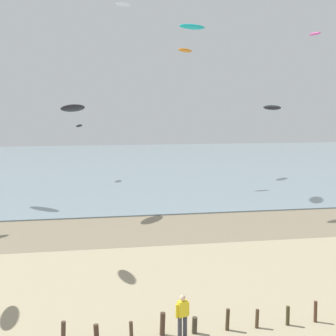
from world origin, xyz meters
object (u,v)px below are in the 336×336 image
Objects in this scene: kite_aloft_5 at (73,108)px; kite_aloft_10 at (192,27)px; kite_aloft_2 at (79,126)px; person_left_flank at (182,315)px; kite_aloft_3 at (124,5)px; kite_aloft_1 at (272,108)px; kite_aloft_4 at (185,50)px; kite_aloft_6 at (315,34)px.

kite_aloft_5 is 1.27× the size of kite_aloft_10.
kite_aloft_10 is (9.66, -17.98, 8.65)m from kite_aloft_2.
person_left_flank is 0.92× the size of kite_aloft_3.
kite_aloft_10 is (4.44, -14.47, -4.71)m from kite_aloft_3.
kite_aloft_5 is at bearing 56.10° from kite_aloft_3.
kite_aloft_10 is at bearing -138.15° from kite_aloft_2.
kite_aloft_1 is at bearing 59.51° from person_left_flank.
kite_aloft_10 is (-6.39, 1.74, 6.53)m from kite_aloft_1.
kite_aloft_1 reaches higher than person_left_flank.
kite_aloft_2 is (-4.56, 39.25, 5.63)m from person_left_flank.
kite_aloft_4 is (13.28, 1.84, 9.28)m from kite_aloft_2.
kite_aloft_4 is 24.75m from kite_aloft_5.
kite_aloft_4 is 1.19× the size of kite_aloft_10.
kite_aloft_4 reaches higher than person_left_flank.
kite_aloft_2 is 0.65× the size of kite_aloft_5.
kite_aloft_6 is 0.84× the size of kite_aloft_10.
kite_aloft_4 is (-2.77, 21.57, 7.16)m from kite_aloft_1.
kite_aloft_10 is at bearing 33.83° from kite_aloft_4.
person_left_flank is 0.85× the size of kite_aloft_6.
person_left_flank is 0.70× the size of kite_aloft_1.
kite_aloft_10 is (-18.64, -15.23, -2.34)m from kite_aloft_6.
kite_aloft_3 is at bearing 87.63° from kite_aloft_1.
kite_aloft_3 is 23.22m from kite_aloft_6.
kite_aloft_2 reaches higher than person_left_flank.
person_left_flank is 40.47m from kite_aloft_3.
kite_aloft_5 is at bearing -166.47° from kite_aloft_2.
kite_aloft_3 is at bearing -12.23° from kite_aloft_4.
kite_aloft_1 is 22.50m from kite_aloft_3.
person_left_flank is at bearing 45.97° from kite_aloft_5.
kite_aloft_1 is 1.21× the size of kite_aloft_6.
person_left_flank is 0.71× the size of kite_aloft_10.
kite_aloft_1 is at bearing 110.07° from kite_aloft_3.
kite_aloft_4 reaches higher than kite_aloft_5.
kite_aloft_2 is 0.69× the size of kite_aloft_4.
kite_aloft_6 is at bearing 18.05° from kite_aloft_1.
kite_aloft_4 reaches higher than kite_aloft_1.
kite_aloft_4 reaches higher than kite_aloft_2.
kite_aloft_5 is 1.50× the size of kite_aloft_6.
kite_aloft_1 is 1.02× the size of kite_aloft_10.
kite_aloft_5 is at bearing -74.34° from kite_aloft_6.
kite_aloft_2 is at bearing 96.62° from person_left_flank.
kite_aloft_1 is 1.32× the size of kite_aloft_3.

